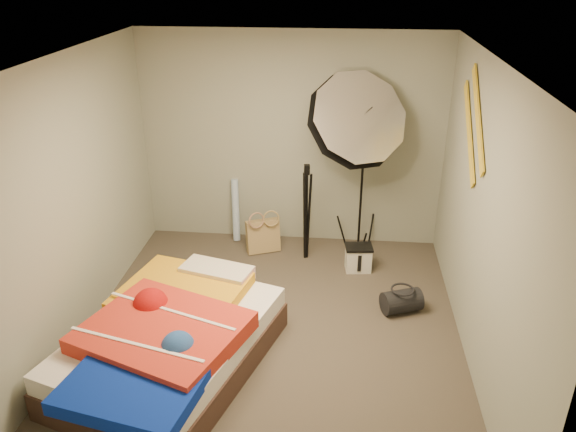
# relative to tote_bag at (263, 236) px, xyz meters

# --- Properties ---
(floor) EXTENTS (4.00, 4.00, 0.00)m
(floor) POSITION_rel_tote_bag_xyz_m (0.30, -1.61, -0.20)
(floor) COLOR #4E453A
(floor) RESTS_ON ground
(ceiling) EXTENTS (4.00, 4.00, 0.00)m
(ceiling) POSITION_rel_tote_bag_xyz_m (0.30, -1.61, 2.30)
(ceiling) COLOR silver
(ceiling) RESTS_ON wall_back
(wall_back) EXTENTS (3.50, 0.00, 3.50)m
(wall_back) POSITION_rel_tote_bag_xyz_m (0.30, 0.39, 1.05)
(wall_back) COLOR gray
(wall_back) RESTS_ON floor
(wall_front) EXTENTS (3.50, 0.00, 3.50)m
(wall_front) POSITION_rel_tote_bag_xyz_m (0.30, -3.61, 1.05)
(wall_front) COLOR gray
(wall_front) RESTS_ON floor
(wall_left) EXTENTS (0.00, 4.00, 4.00)m
(wall_left) POSITION_rel_tote_bag_xyz_m (-1.45, -1.61, 1.05)
(wall_left) COLOR gray
(wall_left) RESTS_ON floor
(wall_right) EXTENTS (0.00, 4.00, 4.00)m
(wall_right) POSITION_rel_tote_bag_xyz_m (2.05, -1.61, 1.05)
(wall_right) COLOR gray
(wall_right) RESTS_ON floor
(tote_bag) EXTENTS (0.43, 0.31, 0.40)m
(tote_bag) POSITION_rel_tote_bag_xyz_m (0.00, 0.00, 0.00)
(tote_bag) COLOR tan
(tote_bag) RESTS_ON floor
(wrapping_roll) EXTENTS (0.13, 0.23, 0.76)m
(wrapping_roll) POSITION_rel_tote_bag_xyz_m (-0.37, 0.29, 0.19)
(wrapping_roll) COLOR #5E8FCB
(wrapping_roll) RESTS_ON floor
(camera_case) EXTENTS (0.30, 0.23, 0.28)m
(camera_case) POSITION_rel_tote_bag_xyz_m (1.12, -0.33, -0.06)
(camera_case) COLOR silver
(camera_case) RESTS_ON floor
(duffel_bag) EXTENTS (0.44, 0.36, 0.23)m
(duffel_bag) POSITION_rel_tote_bag_xyz_m (1.53, -1.10, -0.08)
(duffel_bag) COLOR black
(duffel_bag) RESTS_ON floor
(wall_stripe_upper) EXTENTS (0.02, 0.91, 0.78)m
(wall_stripe_upper) POSITION_rel_tote_bag_xyz_m (2.03, -1.01, 1.75)
(wall_stripe_upper) COLOR gold
(wall_stripe_upper) RESTS_ON wall_right
(wall_stripe_lower) EXTENTS (0.02, 0.91, 0.78)m
(wall_stripe_lower) POSITION_rel_tote_bag_xyz_m (2.03, -0.76, 1.55)
(wall_stripe_lower) COLOR gold
(wall_stripe_lower) RESTS_ON wall_right
(bed) EXTENTS (1.83, 2.30, 0.56)m
(bed) POSITION_rel_tote_bag_xyz_m (-0.48, -2.14, 0.08)
(bed) COLOR #422B24
(bed) RESTS_ON floor
(photo_umbrella) EXTENTS (1.16, 1.11, 2.25)m
(photo_umbrella) POSITION_rel_tote_bag_xyz_m (1.01, -0.04, 1.42)
(photo_umbrella) COLOR black
(photo_umbrella) RESTS_ON floor
(camera_tripod) EXTENTS (0.07, 0.07, 1.14)m
(camera_tripod) POSITION_rel_tote_bag_xyz_m (0.51, -0.11, 0.46)
(camera_tripod) COLOR black
(camera_tripod) RESTS_ON floor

